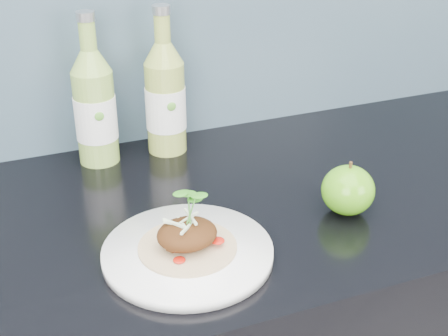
% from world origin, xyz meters
% --- Properties ---
extents(dinner_plate, '(0.31, 0.31, 0.02)m').
position_xyz_m(dinner_plate, '(-0.05, 1.56, 0.91)').
color(dinner_plate, white).
rests_on(dinner_plate, kitchen_counter).
extents(pork_taco, '(0.14, 0.14, 0.10)m').
position_xyz_m(pork_taco, '(-0.05, 1.56, 0.94)').
color(pork_taco, tan).
rests_on(pork_taco, dinner_plate).
extents(green_apple, '(0.09, 0.09, 0.09)m').
position_xyz_m(green_apple, '(0.23, 1.59, 0.94)').
color(green_apple, '#47890F').
rests_on(green_apple, kitchen_counter).
extents(cider_bottle_left, '(0.09, 0.09, 0.28)m').
position_xyz_m(cider_bottle_left, '(-0.10, 1.92, 1.01)').
color(cider_bottle_left, '#88AF49').
rests_on(cider_bottle_left, kitchen_counter).
extents(cider_bottle_right, '(0.09, 0.09, 0.28)m').
position_xyz_m(cider_bottle_right, '(0.03, 1.92, 1.01)').
color(cider_bottle_right, '#95A745').
rests_on(cider_bottle_right, kitchen_counter).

